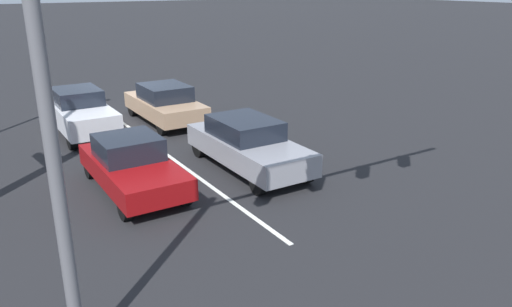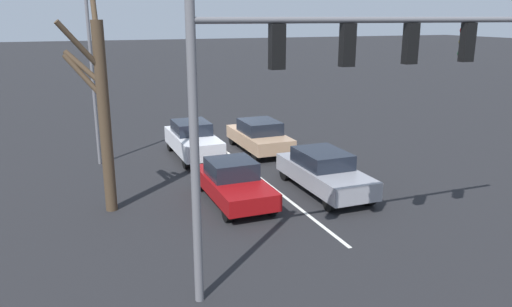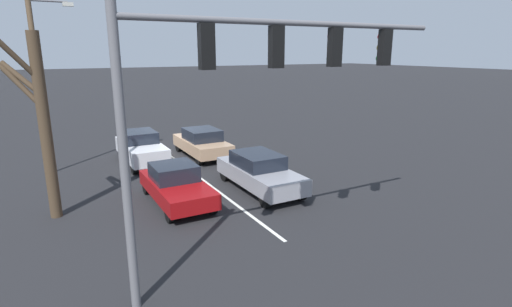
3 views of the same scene
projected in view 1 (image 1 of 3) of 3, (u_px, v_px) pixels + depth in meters
name	position (u px, v px, depth m)	size (l,w,h in m)	color
ground_plane	(122.00, 122.00, 19.71)	(240.00, 240.00, 0.00)	black
lane_stripe_left_divider	(146.00, 140.00, 17.54)	(0.12, 17.41, 0.01)	silver
car_gray_leftlane_front	(248.00, 144.00, 14.67)	(1.79, 4.65, 1.50)	gray
car_maroon_midlane_front	(132.00, 165.00, 13.15)	(1.76, 4.21, 1.44)	maroon
car_silver_midlane_second	(80.00, 112.00, 17.99)	(1.73, 4.34, 1.63)	silver
car_tan_leftlane_second	(165.00, 103.00, 19.54)	(1.85, 4.34, 1.49)	tan
traffic_signal_gantry	(245.00, 5.00, 7.31)	(8.58, 0.37, 6.67)	slate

